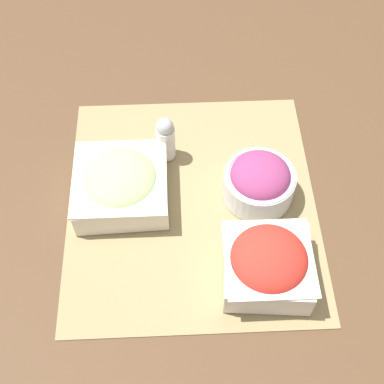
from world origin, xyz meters
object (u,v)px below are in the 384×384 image
onion_bowl (259,181)px  cucumber_bowl (121,184)px  tomato_bowl (268,263)px  pepper_shaker (165,138)px

onion_bowl → cucumber_bowl: 0.24m
tomato_bowl → onion_bowl: size_ratio=1.17×
tomato_bowl → pepper_shaker: 0.30m
onion_bowl → pepper_shaker: (-0.10, -0.16, 0.01)m
cucumber_bowl → pepper_shaker: size_ratio=1.73×
pepper_shaker → tomato_bowl: bearing=31.2°
cucumber_bowl → onion_bowl: bearing=88.1°
tomato_bowl → cucumber_bowl: (-0.17, -0.24, -0.01)m
tomato_bowl → cucumber_bowl: 0.29m
tomato_bowl → cucumber_bowl: size_ratio=0.89×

